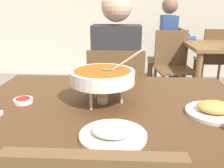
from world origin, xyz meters
TOP-DOWN VIEW (x-y plane):
  - dining_table_main at (0.00, 0.00)m, footprint 1.30×0.94m
  - chair_diner_main at (-0.00, 0.76)m, footprint 0.44×0.44m
  - diner_main at (0.00, 0.79)m, footprint 0.40×0.45m
  - curry_bowl at (-0.04, 0.01)m, footprint 0.33×0.30m
  - rice_plate at (0.03, -0.31)m, footprint 0.24×0.24m
  - appetizer_plate at (0.45, -0.09)m, footprint 0.24×0.24m
  - sauce_dish at (-0.42, -0.01)m, footprint 0.09×0.09m
  - chair_bg_left at (0.72, 2.46)m, footprint 0.45×0.45m
  - chair_bg_right at (1.34, 2.43)m, footprint 0.44×0.44m
  - chair_bg_window at (0.67, 2.04)m, footprint 0.49×0.49m
  - patron_bg_left at (0.70, 2.47)m, footprint 0.45×0.40m

SIDE VIEW (x-z plane):
  - chair_diner_main at x=0.00m, z-range 0.06..0.96m
  - chair_bg_left at x=0.72m, z-range 0.06..0.96m
  - chair_bg_right at x=1.34m, z-range 0.06..0.96m
  - chair_bg_window at x=0.67m, z-range 0.06..0.96m
  - dining_table_main at x=0.00m, z-range 0.28..1.04m
  - diner_main at x=0.00m, z-range 0.09..1.40m
  - patron_bg_left at x=0.70m, z-range 0.09..1.40m
  - sauce_dish at x=-0.42m, z-range 0.76..0.79m
  - rice_plate at x=0.03m, z-range 0.76..0.81m
  - appetizer_plate at x=0.45m, z-range 0.76..0.81m
  - curry_bowl at x=-0.04m, z-range 0.76..1.02m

